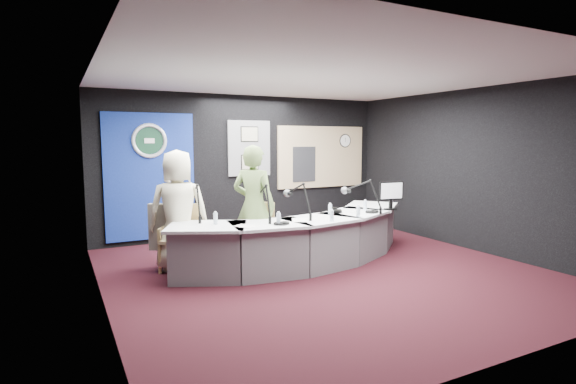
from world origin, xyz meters
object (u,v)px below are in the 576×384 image
person_woman (254,206)px  armchair_left (179,238)px  armchair_right (254,232)px  person_man (178,211)px  broadcast_desk (304,239)px

person_woman → armchair_left: bearing=31.3°
armchair_right → person_man: 1.16m
armchair_right → person_woman: 0.40m
armchair_right → person_woman: size_ratio=0.57×
armchair_right → armchair_left: bearing=-148.3°
person_man → person_woman: bearing=-173.7°
broadcast_desk → person_woman: (-0.75, 0.21, 0.54)m
armchair_right → person_woman: bearing=0.0°
broadcast_desk → armchair_left: (-1.81, 0.52, 0.11)m
person_man → person_woman: size_ratio=0.96×
broadcast_desk → armchair_left: bearing=164.0°
broadcast_desk → person_woman: size_ratio=2.45×
broadcast_desk → person_woman: 0.95m
person_woman → broadcast_desk: bearing=-147.7°
armchair_left → armchair_right: 1.11m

